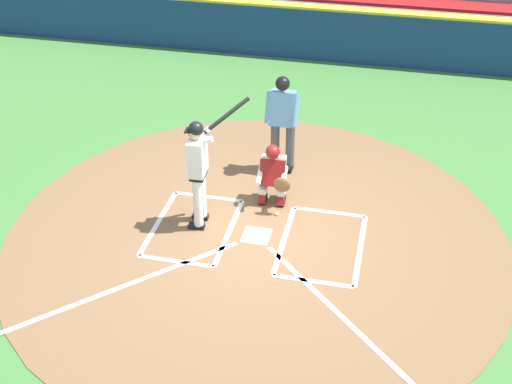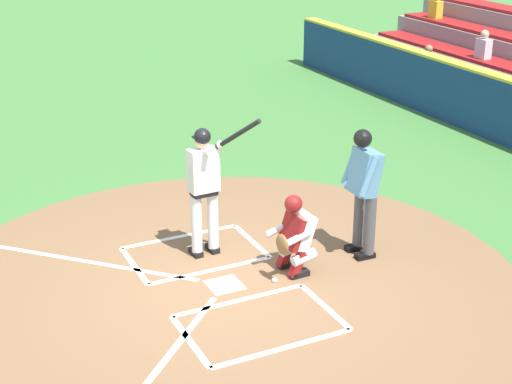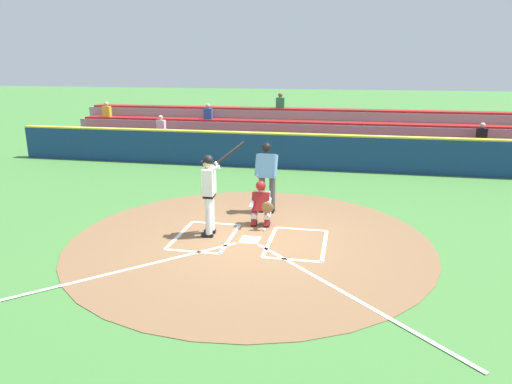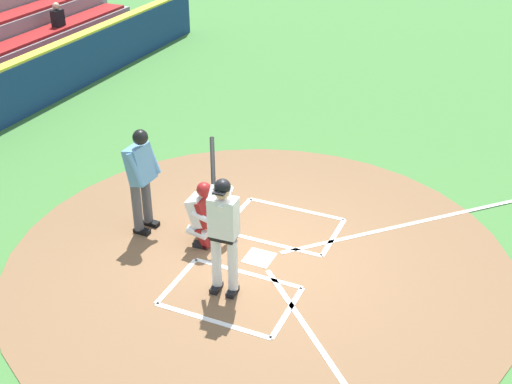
# 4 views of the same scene
# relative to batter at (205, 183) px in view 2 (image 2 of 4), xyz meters

# --- Properties ---
(ground_plane) EXTENTS (120.00, 120.00, 0.00)m
(ground_plane) POSITION_rel_batter_xyz_m (-0.95, 0.14, -1.10)
(ground_plane) COLOR #427A38
(dirt_circle) EXTENTS (8.00, 8.00, 0.01)m
(dirt_circle) POSITION_rel_batter_xyz_m (-0.95, 0.14, -1.09)
(dirt_circle) COLOR brown
(dirt_circle) RESTS_ON ground
(home_plate_and_chalk) EXTENTS (7.93, 4.91, 0.01)m
(home_plate_and_chalk) POSITION_rel_batter_xyz_m (-0.95, 1.02, -1.08)
(home_plate_and_chalk) COLOR white
(home_plate_and_chalk) RESTS_ON dirt_circle
(batter) EXTENTS (0.91, 0.75, 2.13)m
(batter) POSITION_rel_batter_xyz_m (0.00, 0.00, 0.00)
(batter) COLOR white
(batter) RESTS_ON ground
(catcher) EXTENTS (0.60, 0.60, 1.13)m
(catcher) POSITION_rel_batter_xyz_m (-1.02, -0.86, -0.51)
(catcher) COLOR black
(catcher) RESTS_ON ground
(plate_umpire) EXTENTS (0.59, 0.42, 1.86)m
(plate_umpire) POSITION_rel_batter_xyz_m (-0.95, -1.96, -0.02)
(plate_umpire) COLOR #4C4C51
(plate_umpire) RESTS_ON ground
(baseball) EXTENTS (0.07, 0.07, 0.07)m
(baseball) POSITION_rel_batter_xyz_m (-1.16, -0.49, -1.06)
(baseball) COLOR white
(baseball) RESTS_ON ground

